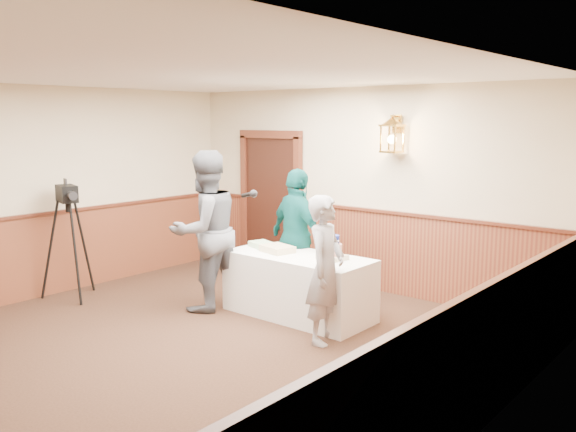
# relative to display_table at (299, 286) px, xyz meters

# --- Properties ---
(ground) EXTENTS (7.00, 7.00, 0.00)m
(ground) POSITION_rel_display_table_xyz_m (-0.19, -1.90, -0.38)
(ground) COLOR black
(ground) RESTS_ON ground
(room_shell) EXTENTS (6.02, 7.02, 2.81)m
(room_shell) POSITION_rel_display_table_xyz_m (-0.24, -1.45, 1.15)
(room_shell) COLOR beige
(room_shell) RESTS_ON ground
(display_table) EXTENTS (1.80, 0.80, 0.75)m
(display_table) POSITION_rel_display_table_xyz_m (0.00, 0.00, 0.00)
(display_table) COLOR white
(display_table) RESTS_ON ground
(tiered_cake) EXTENTS (0.32, 0.32, 0.29)m
(tiered_cake) POSITION_rel_display_table_xyz_m (0.44, 0.07, 0.49)
(tiered_cake) COLOR beige
(tiered_cake) RESTS_ON display_table
(sheet_cake_yellow) EXTENTS (0.44, 0.37, 0.08)m
(sheet_cake_yellow) POSITION_rel_display_table_xyz_m (-0.32, -0.02, 0.41)
(sheet_cake_yellow) COLOR #D0B57C
(sheet_cake_yellow) RESTS_ON display_table
(sheet_cake_green) EXTENTS (0.35, 0.31, 0.07)m
(sheet_cake_green) POSITION_rel_display_table_xyz_m (-0.66, 0.07, 0.41)
(sheet_cake_green) COLOR #9BCB8F
(sheet_cake_green) RESTS_ON display_table
(interviewer) EXTENTS (1.57, 1.06, 1.99)m
(interviewer) POSITION_rel_display_table_xyz_m (-1.06, -0.52, 0.62)
(interviewer) COLOR #5B5E66
(interviewer) RESTS_ON ground
(baker) EXTENTS (0.51, 0.65, 1.58)m
(baker) POSITION_rel_display_table_xyz_m (0.76, -0.50, 0.42)
(baker) COLOR #96959B
(baker) RESTS_ON ground
(assistant_p) EXTENTS (1.10, 0.70, 1.74)m
(assistant_p) POSITION_rel_display_table_xyz_m (-0.35, 0.41, 0.50)
(assistant_p) COLOR #0D5352
(assistant_p) RESTS_ON ground
(tv_camera_rig) EXTENTS (0.59, 0.55, 1.51)m
(tv_camera_rig) POSITION_rel_display_table_xyz_m (-2.79, -1.35, 0.30)
(tv_camera_rig) COLOR black
(tv_camera_rig) RESTS_ON ground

